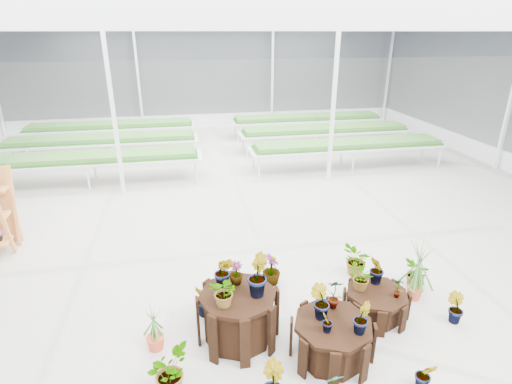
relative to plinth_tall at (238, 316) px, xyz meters
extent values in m
plane|color=gray|center=(0.68, 2.21, -0.39)|extent=(24.00, 24.00, 0.00)
cylinder|color=black|center=(0.00, 0.00, 0.00)|extent=(1.16, 1.16, 0.78)
cylinder|color=black|center=(1.20, -0.60, -0.10)|extent=(1.39, 1.39, 0.58)
cylinder|color=black|center=(2.20, 0.10, -0.17)|extent=(1.23, 1.23, 0.44)
imported|color=#3E712D|center=(-0.17, 0.18, 0.65)|extent=(0.36, 0.34, 0.52)
imported|color=#3E712D|center=(0.27, -0.05, 0.70)|extent=(0.32, 0.37, 0.62)
imported|color=#3E712D|center=(0.02, 0.25, 0.57)|extent=(0.28, 0.28, 0.35)
imported|color=#3E712D|center=(-0.20, -0.23, 0.61)|extent=(0.51, 0.51, 0.43)
imported|color=#3E712D|center=(1.05, -0.45, 0.44)|extent=(0.35, 0.35, 0.50)
imported|color=#3E712D|center=(1.48, -0.82, 0.41)|extent=(0.31, 0.31, 0.44)
imported|color=#3E712D|center=(1.32, -0.30, 0.44)|extent=(0.30, 0.24, 0.49)
imported|color=#3E712D|center=(1.05, -0.76, 0.35)|extent=(0.21, 0.22, 0.31)
imported|color=#3E712D|center=(1.95, 0.21, 0.26)|extent=(0.50, 0.48, 0.43)
imported|color=#3E712D|center=(2.43, -0.07, 0.22)|extent=(0.22, 0.19, 0.34)
imported|color=#3E712D|center=(2.27, 0.31, 0.30)|extent=(0.31, 0.34, 0.51)
imported|color=#3E712D|center=(-0.98, -0.74, -0.09)|extent=(0.55, 0.61, 0.59)
imported|color=#3E712D|center=(-0.45, 0.58, -0.09)|extent=(0.30, 0.36, 0.60)
imported|color=#3E712D|center=(2.16, -1.32, -0.17)|extent=(0.31, 0.30, 0.44)
imported|color=#3E712D|center=(3.33, -0.25, -0.14)|extent=(0.28, 0.32, 0.49)
imported|color=#3E712D|center=(3.24, 0.67, -0.13)|extent=(0.61, 0.62, 0.53)
imported|color=#3E712D|center=(2.36, 1.22, -0.09)|extent=(0.69, 0.71, 0.60)
imported|color=#3E712D|center=(0.78, 1.25, -0.10)|extent=(0.39, 0.39, 0.57)
imported|color=#3E712D|center=(-0.19, 0.66, -0.12)|extent=(0.58, 0.62, 0.55)
camera|label=1|loc=(-0.61, -4.62, 3.81)|focal=28.00mm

